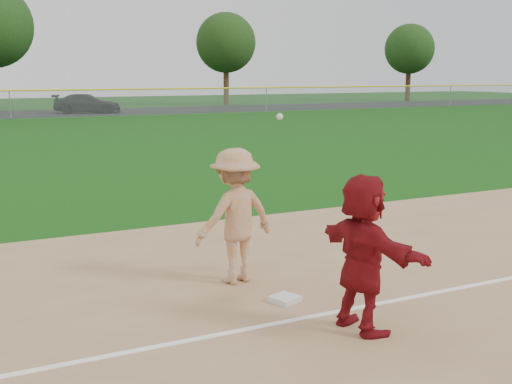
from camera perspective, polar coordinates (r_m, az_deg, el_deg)
name	(u,v)px	position (r m, az deg, el deg)	size (l,w,h in m)	color
ground	(302,296)	(9.50, 4.07, -9.23)	(160.00, 160.00, 0.00)	#12460D
foul_line	(332,313)	(8.86, 6.73, -10.61)	(60.00, 0.10, 0.01)	white
parking_asphalt	(3,115)	(53.98, -21.58, 6.42)	(120.00, 10.00, 0.01)	black
first_base	(285,299)	(9.21, 2.58, -9.47)	(0.35, 0.35, 0.08)	silver
base_runner	(363,253)	(8.06, 9.49, -5.39)	(1.85, 0.59, 2.00)	maroon
car_right	(87,103)	(53.81, -14.77, 7.62)	(2.14, 5.27, 1.53)	black
first_base_play	(235,216)	(9.80, -1.87, -2.14)	(1.46, 1.10, 2.62)	#9F9EA1
outfield_fence	(9,91)	(47.93, -21.10, 8.36)	(110.00, 0.12, 110.00)	#999EA0
tree_3	(226,43)	(66.13, -2.70, 13.10)	(6.00, 6.00, 9.19)	#3D2A16
tree_4	(409,49)	(76.37, 13.48, 12.25)	(5.60, 5.60, 8.67)	#341E13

